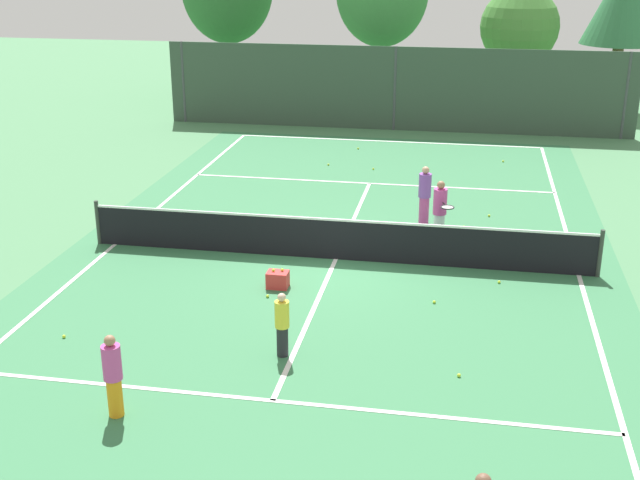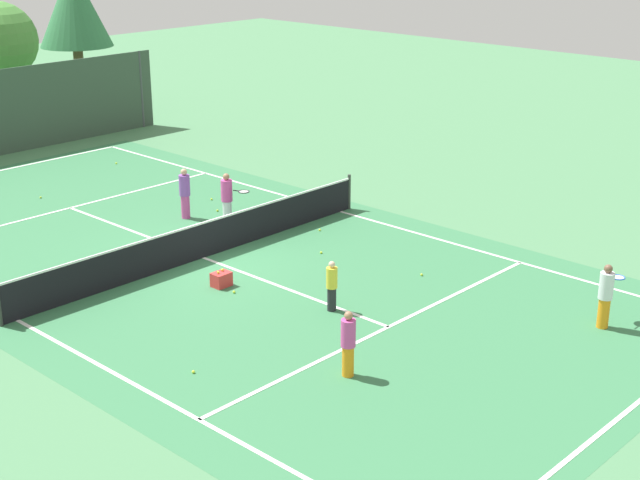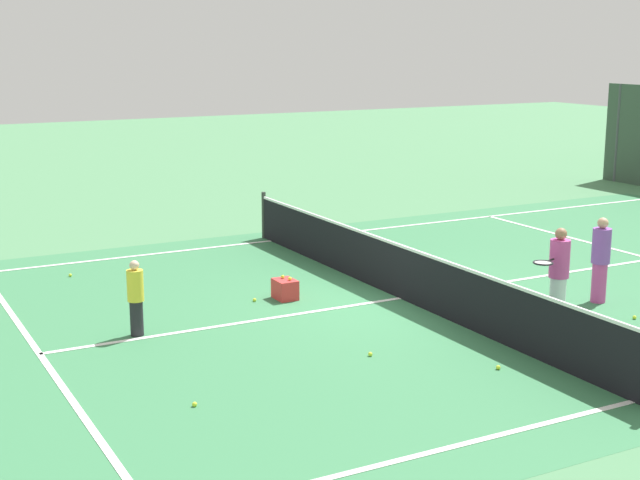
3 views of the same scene
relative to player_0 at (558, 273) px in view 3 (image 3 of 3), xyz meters
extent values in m
plane|color=#4C8456|center=(-2.31, -1.59, -0.81)|extent=(80.00, 80.00, 0.00)
cube|color=#387A4C|center=(-2.31, -1.59, -0.81)|extent=(13.00, 25.00, 0.00)
cube|color=white|center=(-7.81, -1.59, -0.80)|extent=(0.10, 24.00, 0.01)
cube|color=white|center=(3.19, -1.59, -0.80)|extent=(0.10, 24.00, 0.01)
cube|color=white|center=(-2.31, -7.99, -0.80)|extent=(11.00, 0.10, 0.01)
cube|color=white|center=(-2.31, -1.59, -0.80)|extent=(0.10, 12.80, 0.01)
cylinder|color=#333833|center=(-8.21, -1.59, -0.26)|extent=(0.10, 0.10, 1.10)
cube|color=black|center=(-2.31, -1.59, -0.34)|extent=(11.80, 0.03, 0.95)
cube|color=white|center=(-2.31, -1.59, 0.16)|extent=(11.80, 0.04, 0.05)
cylinder|color=#3F4447|center=(-10.81, 12.41, 0.79)|extent=(0.12, 0.12, 3.20)
cylinder|color=silver|center=(-0.01, 0.01, -0.44)|extent=(0.27, 0.27, 0.73)
cylinder|color=#D14799|center=(-0.01, 0.01, 0.24)|extent=(0.33, 0.33, 0.64)
sphere|color=#A37556|center=(-0.01, 0.01, 0.66)|extent=(0.20, 0.20, 0.20)
cylinder|color=black|center=(0.10, -0.28, 0.27)|extent=(0.10, 0.20, 0.03)
torus|color=black|center=(0.19, -0.52, 0.27)|extent=(0.42, 0.42, 0.03)
cylinder|color=silver|center=(0.19, -0.52, 0.27)|extent=(0.35, 0.35, 0.00)
cylinder|color=#232328|center=(-2.49, -6.44, -0.53)|extent=(0.21, 0.21, 0.57)
cylinder|color=yellow|center=(-2.49, -6.44, 0.01)|extent=(0.26, 0.26, 0.50)
sphere|color=beige|center=(-2.49, -6.44, 0.34)|extent=(0.15, 0.15, 0.15)
cylinder|color=#D14799|center=(-0.45, 1.40, -0.45)|extent=(0.26, 0.26, 0.72)
cylinder|color=purple|center=(-0.45, 1.40, 0.22)|extent=(0.33, 0.33, 0.63)
sphere|color=tan|center=(-0.45, 1.40, 0.63)|extent=(0.19, 0.19, 0.19)
cube|color=red|center=(-3.28, -3.45, -0.63)|extent=(0.46, 0.35, 0.36)
sphere|color=#CCE533|center=(-3.37, -3.45, -0.42)|extent=(0.07, 0.07, 0.07)
sphere|color=#CCE533|center=(-3.19, -3.39, -0.42)|extent=(0.07, 0.07, 0.07)
sphere|color=#CCE533|center=(0.66, -6.66, -0.78)|extent=(0.07, 0.07, 0.07)
sphere|color=#CCE533|center=(1.43, -2.37, -0.78)|extent=(0.07, 0.07, 0.07)
sphere|color=#CCE533|center=(-6.71, -6.51, -0.78)|extent=(0.07, 0.07, 0.07)
sphere|color=#CCE533|center=(-3.37, -4.01, -0.78)|extent=(0.07, 0.07, 0.07)
sphere|color=#CCE533|center=(0.09, -3.69, -0.78)|extent=(0.07, 0.07, 0.07)
sphere|color=#CCE533|center=(0.61, 1.18, -0.78)|extent=(0.07, 0.07, 0.07)
camera|label=1|loc=(0.55, -19.40, 6.32)|focal=46.42mm
camera|label=2|loc=(-17.26, -19.91, 8.09)|focal=52.56mm
camera|label=3|loc=(11.07, -10.41, 3.77)|focal=51.33mm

